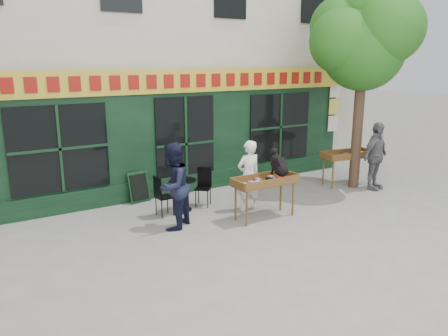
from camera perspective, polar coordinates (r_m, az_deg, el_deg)
The scene contains 14 objects.
ground at distance 10.09m, azimuth 1.12°, elevation -6.48°, with size 80.00×80.00×0.00m, color slate.
building at distance 14.90m, azimuth -12.09°, elevation 19.23°, with size 14.00×7.26×10.00m.
street_tree at distance 12.61m, azimuth 17.75°, elevation 15.96°, with size 3.05×2.90×5.60m.
book_cart_center at distance 9.87m, azimuth 5.39°, elevation -1.99°, with size 1.50×0.63×0.99m.
dog at distance 9.92m, azimuth 7.24°, elevation 0.84°, with size 0.34×0.60×0.60m, color black, non-canonical shape.
woman at distance 10.37m, azimuth 3.23°, elevation -1.01°, with size 0.62×0.41×1.70m, color white.
book_cart_right at distance 13.03m, azimuth 15.81°, elevation 1.44°, with size 1.57×0.82×0.99m.
man_right at distance 12.74m, azimuth 19.17°, elevation 1.47°, with size 1.10×0.46×1.88m, color #5D5D62.
bistro_table at distance 10.44m, azimuth -5.27°, elevation -2.69°, with size 0.60×0.60×0.76m.
bistro_chair_left at distance 10.09m, azimuth -8.25°, elevation -3.28°, with size 0.38×0.38×0.95m.
bistro_chair_right at distance 10.81m, azimuth -2.65°, elevation -1.99°, with size 0.51×0.51×0.95m.
potted_plant at distance 10.34m, azimuth -5.31°, elevation -0.74°, with size 0.15×0.10×0.29m, color gray.
man_left at distance 9.26m, azimuth -6.69°, elevation -2.39°, with size 0.90×0.70×1.86m, color black.
chalkboard at distance 11.24m, azimuth -11.00°, elevation -2.45°, with size 0.58×0.27×0.79m.
Camera 1 is at (-5.14, -7.94, 3.51)m, focal length 35.00 mm.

